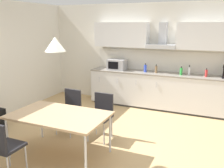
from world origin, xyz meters
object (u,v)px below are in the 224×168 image
object	(u,v)px
microwave	(117,65)
pendant_lamp	(55,44)
bottle_blue	(145,68)
chair_near_left	(2,144)
bottle_red	(206,73)
chair_far_left	(70,107)
chair_far_right	(102,112)
dining_table	(59,116)
bottle_green	(181,71)
bottle_white	(189,71)
bottle_brown	(156,69)

from	to	relation	value
microwave	pendant_lamp	bearing A→B (deg)	-85.46
bottle_blue	chair_near_left	distance (m)	4.01
pendant_lamp	bottle_red	bearing A→B (deg)	55.88
microwave	chair_far_left	distance (m)	2.26
chair_near_left	microwave	bearing A→B (deg)	88.37
chair_far_right	dining_table	bearing A→B (deg)	-112.34
microwave	bottle_green	distance (m)	1.71
microwave	bottle_green	xyz separation A→B (m)	(1.71, -0.05, -0.05)
bottle_white	bottle_brown	bearing A→B (deg)	-176.21
dining_table	chair_far_left	xyz separation A→B (m)	(-0.35, 0.86, -0.15)
chair_far_left	bottle_brown	bearing A→B (deg)	61.26
bottle_green	bottle_blue	xyz separation A→B (m)	(-0.91, 0.01, 0.01)
bottle_brown	dining_table	bearing A→B (deg)	-105.59
bottle_blue	pendant_lamp	world-z (taller)	pendant_lamp
bottle_red	chair_near_left	xyz separation A→B (m)	(-2.40, -3.88, -0.48)
bottle_blue	chair_far_left	distance (m)	2.39
chair_far_left	pendant_lamp	world-z (taller)	pendant_lamp
dining_table	pendant_lamp	xyz separation A→B (m)	(0.00, 0.00, 1.16)
microwave	bottle_white	world-z (taller)	microwave
dining_table	chair_far_right	world-z (taller)	chair_far_right
chair_near_left	pendant_lamp	distance (m)	1.61
bottle_blue	pendant_lamp	size ratio (longest dim) A/B	0.72
bottle_white	dining_table	bearing A→B (deg)	-118.14
bottle_brown	chair_far_right	size ratio (longest dim) A/B	0.24
microwave	bottle_brown	bearing A→B (deg)	-0.95
bottle_red	chair_near_left	distance (m)	4.59
bottle_brown	pendant_lamp	world-z (taller)	pendant_lamp
bottle_red	chair_near_left	size ratio (longest dim) A/B	0.23
bottle_blue	dining_table	distance (m)	3.08
bottle_green	dining_table	xyz separation A→B (m)	(-1.47, -3.00, -0.33)
dining_table	chair_near_left	distance (m)	0.94
bottle_brown	pendant_lamp	bearing A→B (deg)	-105.59
chair_far_right	bottle_brown	bearing A→B (deg)	77.23
chair_far_left	pendant_lamp	size ratio (longest dim) A/B	2.72
microwave	bottle_white	bearing A→B (deg)	1.06
bottle_green	dining_table	distance (m)	3.36
bottle_red	dining_table	distance (m)	3.66
dining_table	pendant_lamp	distance (m)	1.16
microwave	bottle_green	world-z (taller)	microwave
bottle_brown	chair_far_left	size ratio (longest dim) A/B	0.24
chair_near_left	chair_far_right	world-z (taller)	same
bottle_green	chair_far_right	distance (m)	2.46
bottle_blue	chair_near_left	xyz separation A→B (m)	(-0.92, -3.87, -0.50)
microwave	bottle_green	size ratio (longest dim) A/B	2.26
chair_near_left	pendant_lamp	bearing A→B (deg)	67.68
chair_far_left	pendant_lamp	distance (m)	1.61
bottle_green	chair_far_left	bearing A→B (deg)	-130.32
bottle_green	chair_far_left	xyz separation A→B (m)	(-1.82, -2.14, -0.49)
bottle_green	chair_near_left	distance (m)	4.30
chair_near_left	chair_far_left	bearing A→B (deg)	89.74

